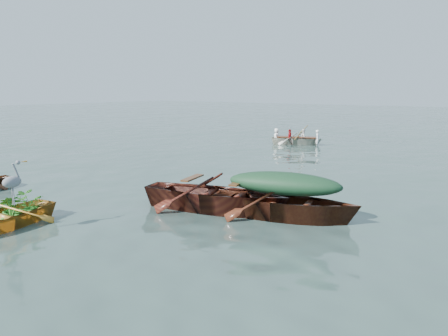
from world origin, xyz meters
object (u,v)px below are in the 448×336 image
object	(u,v)px
rowed_boat	(296,145)
green_tarp_boat	(283,219)
open_wooden_boat	(216,211)
heron	(12,189)

from	to	relation	value
rowed_boat	green_tarp_boat	bearing A→B (deg)	-175.17
green_tarp_boat	rowed_boat	xyz separation A→B (m)	(-6.14, 12.15, 0.00)
green_tarp_boat	rowed_boat	distance (m)	13.61
open_wooden_boat	green_tarp_boat	bearing A→B (deg)	-88.27
green_tarp_boat	rowed_boat	world-z (taller)	green_tarp_boat
green_tarp_boat	open_wooden_boat	size ratio (longest dim) A/B	0.93
open_wooden_boat	heron	distance (m)	4.50
rowed_boat	heron	size ratio (longest dim) A/B	4.01
heron	open_wooden_boat	bearing A→B (deg)	48.56
open_wooden_boat	rowed_boat	size ratio (longest dim) A/B	1.39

